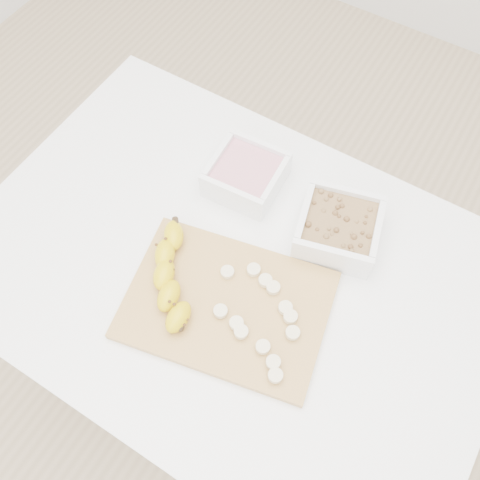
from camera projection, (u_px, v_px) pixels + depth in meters
The scene contains 7 objects.
ground at pixel (235, 374), 1.65m from camera, with size 3.50×3.50×0.00m, color #C6AD89.
table at pixel (232, 289), 1.08m from camera, with size 1.00×0.70×0.75m.
bowl_yogurt at pixel (246, 174), 1.06m from camera, with size 0.15×0.15×0.06m.
bowl_granola at pixel (338, 228), 0.99m from camera, with size 0.18×0.18×0.07m.
cutting_board at pixel (227, 305), 0.95m from camera, with size 0.35×0.25×0.01m, color tan.
banana at pixel (172, 277), 0.95m from camera, with size 0.06×0.21×0.04m, color #DABB0A, non-canonical shape.
banana_slices at pixel (261, 316), 0.92m from camera, with size 0.19×0.17×0.02m.
Camera 1 is at (0.24, -0.36, 1.64)m, focal length 40.00 mm.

